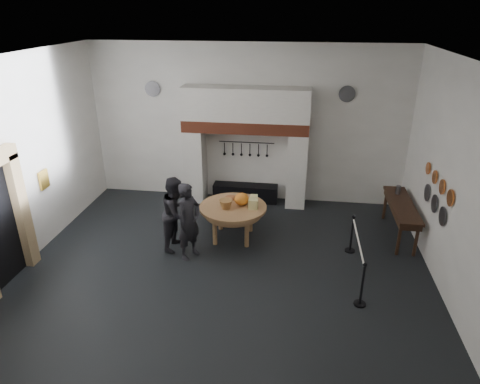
# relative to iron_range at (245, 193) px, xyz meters

# --- Properties ---
(floor) EXTENTS (9.00, 8.00, 0.02)m
(floor) POSITION_rel_iron_range_xyz_m (0.00, -3.72, -0.25)
(floor) COLOR black
(floor) RESTS_ON ground
(ceiling) EXTENTS (9.00, 8.00, 0.02)m
(ceiling) POSITION_rel_iron_range_xyz_m (0.00, -3.72, 4.25)
(ceiling) COLOR silver
(ceiling) RESTS_ON wall_back
(wall_back) EXTENTS (9.00, 0.02, 4.50)m
(wall_back) POSITION_rel_iron_range_xyz_m (0.00, 0.28, 2.00)
(wall_back) COLOR white
(wall_back) RESTS_ON floor
(wall_front) EXTENTS (9.00, 0.02, 4.50)m
(wall_front) POSITION_rel_iron_range_xyz_m (0.00, -7.72, 2.00)
(wall_front) COLOR white
(wall_front) RESTS_ON floor
(wall_left) EXTENTS (0.02, 8.00, 4.50)m
(wall_left) POSITION_rel_iron_range_xyz_m (-4.50, -3.72, 2.00)
(wall_left) COLOR white
(wall_left) RESTS_ON floor
(wall_right) EXTENTS (0.02, 8.00, 4.50)m
(wall_right) POSITION_rel_iron_range_xyz_m (4.50, -3.72, 2.00)
(wall_right) COLOR white
(wall_right) RESTS_ON floor
(chimney_pier_left) EXTENTS (0.55, 0.70, 2.15)m
(chimney_pier_left) POSITION_rel_iron_range_xyz_m (-1.48, -0.07, 0.82)
(chimney_pier_left) COLOR silver
(chimney_pier_left) RESTS_ON floor
(chimney_pier_right) EXTENTS (0.55, 0.70, 2.15)m
(chimney_pier_right) POSITION_rel_iron_range_xyz_m (1.48, -0.07, 0.82)
(chimney_pier_right) COLOR silver
(chimney_pier_right) RESTS_ON floor
(hearth_brick_band) EXTENTS (3.50, 0.72, 0.32)m
(hearth_brick_band) POSITION_rel_iron_range_xyz_m (0.00, -0.07, 2.06)
(hearth_brick_band) COLOR #9E442B
(hearth_brick_band) RESTS_ON chimney_pier_left
(chimney_hood) EXTENTS (3.50, 0.70, 0.90)m
(chimney_hood) POSITION_rel_iron_range_xyz_m (0.00, -0.07, 2.67)
(chimney_hood) COLOR silver
(chimney_hood) RESTS_ON hearth_brick_band
(iron_range) EXTENTS (1.90, 0.45, 0.50)m
(iron_range) POSITION_rel_iron_range_xyz_m (0.00, 0.00, 0.00)
(iron_range) COLOR black
(iron_range) RESTS_ON floor
(utensil_rail) EXTENTS (1.60, 0.02, 0.02)m
(utensil_rail) POSITION_rel_iron_range_xyz_m (0.00, 0.20, 1.50)
(utensil_rail) COLOR black
(utensil_rail) RESTS_ON wall_back
(door_jamb_far) EXTENTS (0.22, 0.30, 2.60)m
(door_jamb_far) POSITION_rel_iron_range_xyz_m (-4.38, -4.02, 1.05)
(door_jamb_far) COLOR tan
(door_jamb_far) RESTS_ON floor
(wall_plaque) EXTENTS (0.05, 0.34, 0.44)m
(wall_plaque) POSITION_rel_iron_range_xyz_m (-4.45, -2.92, 1.35)
(wall_plaque) COLOR gold
(wall_plaque) RESTS_ON wall_left
(work_table) EXTENTS (1.96, 1.96, 0.07)m
(work_table) POSITION_rel_iron_range_xyz_m (-0.02, -2.25, 0.59)
(work_table) COLOR tan
(work_table) RESTS_ON floor
(pumpkin) EXTENTS (0.36, 0.36, 0.31)m
(pumpkin) POSITION_rel_iron_range_xyz_m (0.18, -2.15, 0.78)
(pumpkin) COLOR #D3611D
(pumpkin) RESTS_ON work_table
(cheese_block_big) EXTENTS (0.22, 0.22, 0.24)m
(cheese_block_big) POSITION_rel_iron_range_xyz_m (0.48, -2.30, 0.74)
(cheese_block_big) COLOR #DCD183
(cheese_block_big) RESTS_ON work_table
(cheese_block_small) EXTENTS (0.18, 0.18, 0.20)m
(cheese_block_small) POSITION_rel_iron_range_xyz_m (0.46, -2.00, 0.72)
(cheese_block_small) COLOR #EEE58E
(cheese_block_small) RESTS_ON work_table
(wicker_basket) EXTENTS (0.38, 0.38, 0.22)m
(wicker_basket) POSITION_rel_iron_range_xyz_m (-0.17, -2.40, 0.73)
(wicker_basket) COLOR olive
(wicker_basket) RESTS_ON work_table
(bread_loaf) EXTENTS (0.31, 0.18, 0.13)m
(bread_loaf) POSITION_rel_iron_range_xyz_m (-0.12, -1.90, 0.69)
(bread_loaf) COLOR #A05D38
(bread_loaf) RESTS_ON work_table
(visitor_near) EXTENTS (0.70, 0.79, 1.83)m
(visitor_near) POSITION_rel_iron_range_xyz_m (-0.88, -3.25, 0.66)
(visitor_near) COLOR black
(visitor_near) RESTS_ON floor
(visitor_far) EXTENTS (0.83, 0.98, 1.79)m
(visitor_far) POSITION_rel_iron_range_xyz_m (-1.28, -2.85, 0.65)
(visitor_far) COLOR black
(visitor_far) RESTS_ON floor
(side_table) EXTENTS (0.55, 2.20, 0.06)m
(side_table) POSITION_rel_iron_range_xyz_m (4.10, -1.59, 0.62)
(side_table) COLOR #342013
(side_table) RESTS_ON floor
(pewter_jug) EXTENTS (0.12, 0.12, 0.22)m
(pewter_jug) POSITION_rel_iron_range_xyz_m (4.10, -0.99, 0.76)
(pewter_jug) COLOR #454449
(pewter_jug) RESTS_ON side_table
(copper_pan_a) EXTENTS (0.03, 0.34, 0.34)m
(copper_pan_a) POSITION_rel_iron_range_xyz_m (4.46, -3.52, 1.70)
(copper_pan_a) COLOR #C6662D
(copper_pan_a) RESTS_ON wall_right
(copper_pan_b) EXTENTS (0.03, 0.32, 0.32)m
(copper_pan_b) POSITION_rel_iron_range_xyz_m (4.46, -2.97, 1.70)
(copper_pan_b) COLOR #C6662D
(copper_pan_b) RESTS_ON wall_right
(copper_pan_c) EXTENTS (0.03, 0.30, 0.30)m
(copper_pan_c) POSITION_rel_iron_range_xyz_m (4.46, -2.42, 1.70)
(copper_pan_c) COLOR #C6662D
(copper_pan_c) RESTS_ON wall_right
(copper_pan_d) EXTENTS (0.03, 0.28, 0.28)m
(copper_pan_d) POSITION_rel_iron_range_xyz_m (4.46, -1.87, 1.70)
(copper_pan_d) COLOR #C6662D
(copper_pan_d) RESTS_ON wall_right
(pewter_plate_left) EXTENTS (0.03, 0.40, 0.40)m
(pewter_plate_left) POSITION_rel_iron_range_xyz_m (4.46, -3.32, 1.20)
(pewter_plate_left) COLOR #4C4C51
(pewter_plate_left) RESTS_ON wall_right
(pewter_plate_mid) EXTENTS (0.03, 0.40, 0.40)m
(pewter_plate_mid) POSITION_rel_iron_range_xyz_m (4.46, -2.72, 1.20)
(pewter_plate_mid) COLOR #4C4C51
(pewter_plate_mid) RESTS_ON wall_right
(pewter_plate_right) EXTENTS (0.03, 0.40, 0.40)m
(pewter_plate_right) POSITION_rel_iron_range_xyz_m (4.46, -2.12, 1.20)
(pewter_plate_right) COLOR #4C4C51
(pewter_plate_right) RESTS_ON wall_right
(pewter_plate_back_left) EXTENTS (0.44, 0.03, 0.44)m
(pewter_plate_back_left) POSITION_rel_iron_range_xyz_m (-2.70, 0.24, 2.95)
(pewter_plate_back_left) COLOR #4C4C51
(pewter_plate_back_left) RESTS_ON wall_back
(pewter_plate_back_right) EXTENTS (0.44, 0.03, 0.44)m
(pewter_plate_back_right) POSITION_rel_iron_range_xyz_m (2.70, 0.24, 2.95)
(pewter_plate_back_right) COLOR #4C4C51
(pewter_plate_back_right) RESTS_ON wall_back
(barrier_post_near) EXTENTS (0.05, 0.05, 0.90)m
(barrier_post_near) POSITION_rel_iron_range_xyz_m (2.83, -4.52, 0.20)
(barrier_post_near) COLOR black
(barrier_post_near) RESTS_ON floor
(barrier_post_far) EXTENTS (0.05, 0.05, 0.90)m
(barrier_post_far) POSITION_rel_iron_range_xyz_m (2.83, -2.52, 0.20)
(barrier_post_far) COLOR black
(barrier_post_far) RESTS_ON floor
(barrier_rope) EXTENTS (0.04, 2.00, 0.04)m
(barrier_rope) POSITION_rel_iron_range_xyz_m (2.83, -3.52, 0.60)
(barrier_rope) COLOR white
(barrier_rope) RESTS_ON barrier_post_near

